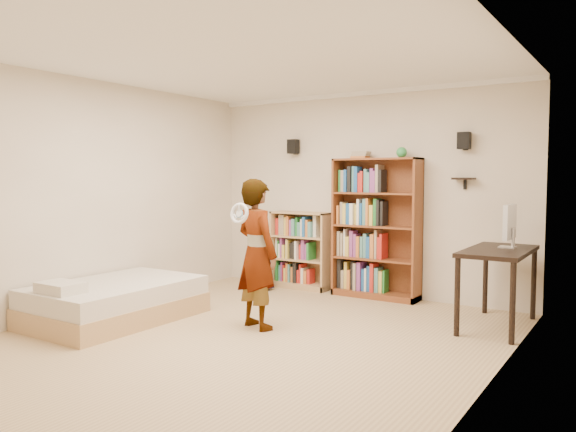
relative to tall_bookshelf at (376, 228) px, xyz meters
The scene contains 14 objects.
ground 2.52m from the tall_bookshelf, 96.44° to the right, with size 4.50×5.00×0.01m, color tan.
room_shell 2.50m from the tall_bookshelf, 96.44° to the right, with size 4.52×5.02×2.71m.
crown_molding 2.94m from the tall_bookshelf, 96.44° to the right, with size 4.50×5.00×0.06m.
speaker_left 1.71m from the tall_bookshelf, behind, with size 0.14×0.12×0.20m, color black.
speaker_right 1.54m from the tall_bookshelf, ahead, with size 0.14×0.12×0.20m, color black.
wall_shelf 1.27m from the tall_bookshelf, ahead, with size 0.25×0.16×0.03m, color black.
tall_bookshelf is the anchor object (origin of this frame).
low_bookshelf 1.20m from the tall_bookshelf, behind, with size 0.86×0.32×1.08m, color tan, non-canonical shape.
computer_desk 1.85m from the tall_bookshelf, 21.23° to the right, with size 0.60×1.21×0.82m, color black, non-canonical shape.
imac 1.80m from the tall_bookshelf, 16.13° to the right, with size 0.09×0.46×0.46m, color silver, non-canonical shape.
daybed 3.31m from the tall_bookshelf, 126.05° to the right, with size 1.16×1.79×0.53m, color silver, non-canonical shape.
person 2.08m from the tall_bookshelf, 102.07° to the right, with size 0.57×0.37×1.55m, color black.
wii_wheel 2.38m from the tall_bookshelf, 100.59° to the right, with size 0.22×0.22×0.04m, color silver.
navy_bag 1.75m from the tall_bookshelf, 166.57° to the right, with size 0.32×0.21×0.44m, color black, non-canonical shape.
Camera 1 is at (3.23, -4.35, 1.57)m, focal length 35.00 mm.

